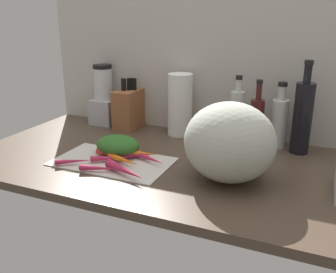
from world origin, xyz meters
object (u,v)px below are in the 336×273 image
object	(u,v)px
carrot_3	(138,153)
carrot_4	(148,158)
carrot_7	(74,161)
carrot_11	(99,168)
blender_appliance	(104,99)
cutting_board	(113,161)
carrot_6	(114,158)
carrot_0	(112,154)
bottle_0	(237,116)
carrot_8	(125,170)
paper_towel_roll	(180,105)
bottle_2	(279,121)
bottle_1	(257,122)
bottle_3	(303,117)
carrot_2	(111,154)
carrot_9	(114,149)
winter_squash	(230,142)
carrot_1	(139,154)
carrot_5	(139,151)
knife_block	(128,109)
carrot_12	(108,150)
carrot_10	(124,160)

from	to	relation	value
carrot_3	carrot_4	xyz separation A→B (cm)	(4.94, -1.37, -0.49)
carrot_7	carrot_11	world-z (taller)	same
blender_appliance	cutting_board	bearing A→B (deg)	-54.51
carrot_6	blender_appliance	world-z (taller)	blender_appliance
carrot_0	bottle_0	world-z (taller)	bottle_0
carrot_8	paper_towel_roll	world-z (taller)	paper_towel_roll
carrot_6	bottle_2	distance (cm)	67.62
carrot_6	bottle_1	xyz separation A→B (cm)	(44.30, 37.83, 8.89)
paper_towel_roll	bottle_3	size ratio (longest dim) A/B	0.76
carrot_2	carrot_9	distance (cm)	5.98
winter_squash	carrot_11	bearing A→B (deg)	-163.21
carrot_4	carrot_0	bearing A→B (deg)	-171.85
carrot_1	bottle_2	distance (cm)	58.37
cutting_board	bottle_1	bearing A→B (deg)	39.83
bottle_3	carrot_5	bearing A→B (deg)	-153.06
winter_squash	paper_towel_roll	xyz separation A→B (cm)	(-32.22, 38.38, 0.70)
carrot_7	blender_appliance	xyz separation A→B (cm)	(-19.09, 50.66, 10.72)
carrot_6	carrot_4	bearing A→B (deg)	21.46
cutting_board	bottle_1	size ratio (longest dim) A/B	1.55
winter_squash	knife_block	distance (cm)	69.80
carrot_0	carrot_6	bearing A→B (deg)	-46.45
carrot_1	carrot_11	distance (cm)	17.70
carrot_5	carrot_12	world-z (taller)	same
carrot_8	carrot_0	bearing A→B (deg)	135.63
carrot_3	paper_towel_roll	world-z (taller)	paper_towel_roll
carrot_8	bottle_3	size ratio (longest dim) A/B	0.50
carrot_9	paper_towel_roll	distance (cm)	38.12
carrot_12	winter_squash	world-z (taller)	winter_squash
carrot_1	carrot_4	world-z (taller)	carrot_1
carrot_11	knife_block	distance (cm)	53.86
carrot_8	carrot_9	xyz separation A→B (cm)	(-14.63, 17.14, -0.48)
carrot_3	bottle_1	bearing A→B (deg)	40.25
cutting_board	carrot_10	world-z (taller)	carrot_10
carrot_12	blender_appliance	size ratio (longest dim) A/B	0.37
carrot_11	bottle_2	bearing A→B (deg)	44.52
carrot_6	carrot_0	bearing A→B (deg)	133.55
paper_towel_roll	carrot_10	bearing A→B (deg)	-97.14
carrot_11	bottle_1	size ratio (longest dim) A/B	0.50
carrot_11	paper_towel_roll	xyz separation A→B (cm)	(9.58, 51.00, 11.93)
carrot_5	carrot_6	distance (cm)	10.70
carrot_8	carrot_9	world-z (taller)	carrot_8
carrot_1	carrot_9	xyz separation A→B (cm)	(-11.61, 1.38, -0.19)
winter_squash	carrot_10	bearing A→B (deg)	-174.73
knife_block	carrot_9	bearing A→B (deg)	-70.32
carrot_0	carrot_11	world-z (taller)	carrot_0
carrot_0	carrot_1	xyz separation A→B (cm)	(9.43, 3.59, -0.09)
carrot_3	bottle_3	world-z (taller)	bottle_3
carrot_3	carrot_4	bearing A→B (deg)	-15.49
bottle_1	carrot_10	bearing A→B (deg)	-135.62
carrot_12	winter_squash	xyz separation A→B (cm)	(48.03, -3.16, 10.87)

